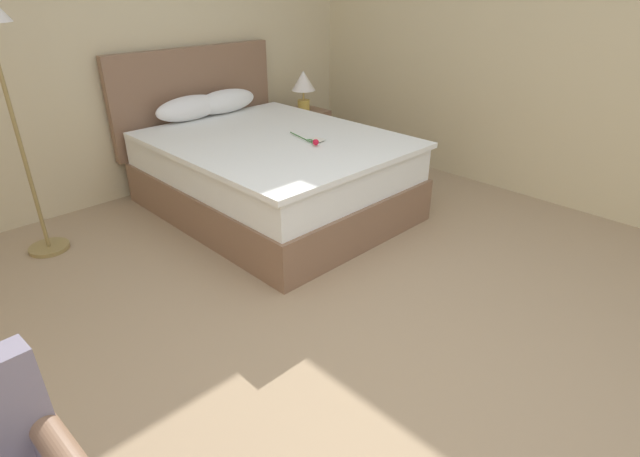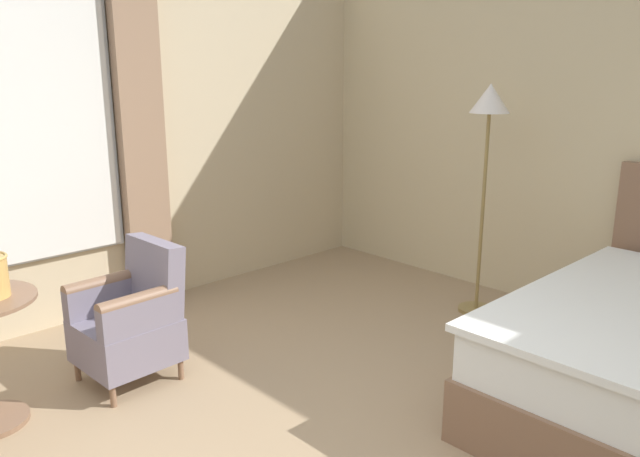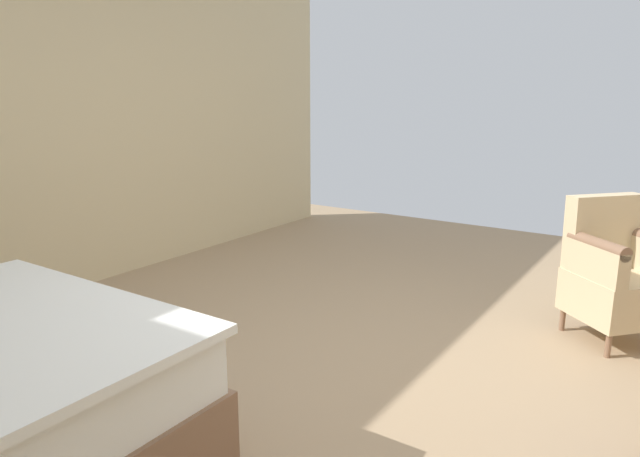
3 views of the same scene
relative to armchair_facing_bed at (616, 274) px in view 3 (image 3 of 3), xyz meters
name	(u,v)px [view 3 (image 3 of 3)]	position (x,y,z in m)	size (l,w,h in m)	color
ground_plane	(378,376)	(1.00, 1.32, -0.43)	(8.02, 8.02, 0.00)	tan
wall_far_side	(57,88)	(3.83, 1.32, 1.16)	(0.12, 6.64, 3.18)	beige
armchair_facing_bed	(616,274)	(0.00, 0.00, 0.00)	(0.74, 0.74, 0.92)	brown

